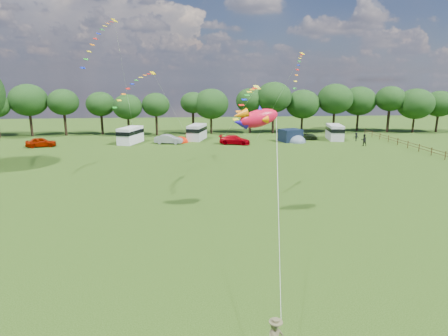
{
  "coord_description": "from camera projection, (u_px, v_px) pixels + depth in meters",
  "views": [
    {
      "loc": [
        -2.53,
        -19.97,
        10.63
      ],
      "look_at": [
        0.0,
        8.0,
        4.0
      ],
      "focal_mm": 30.0,
      "sensor_mm": 36.0,
      "label": 1
    }
  ],
  "objects": [
    {
      "name": "ground_plane",
      "position": [
        236.0,
        265.0,
        22.02
      ],
      "size": [
        180.0,
        180.0,
        0.0
      ],
      "primitive_type": "plane",
      "color": "black",
      "rests_on": "ground"
    },
    {
      "name": "tree_line",
      "position": [
        229.0,
        102.0,
        74.33
      ],
      "size": [
        102.98,
        10.98,
        10.27
      ],
      "color": "black",
      "rests_on": "ground"
    },
    {
      "name": "fence",
      "position": [
        413.0,
        145.0,
        58.11
      ],
      "size": [
        0.12,
        33.12,
        1.2
      ],
      "color": "#472D19",
      "rests_on": "ground"
    },
    {
      "name": "car_a",
      "position": [
        41.0,
        142.0,
        60.55
      ],
      "size": [
        4.97,
        2.88,
        1.56
      ],
      "primitive_type": "imported",
      "rotation": [
        0.0,
        0.0,
        1.81
      ],
      "color": "#921700",
      "rests_on": "ground"
    },
    {
      "name": "car_b",
      "position": [
        169.0,
        139.0,
        63.62
      ],
      "size": [
        4.65,
        2.44,
        1.56
      ],
      "primitive_type": "imported",
      "rotation": [
        0.0,
        0.0,
        1.39
      ],
      "color": "gray",
      "rests_on": "ground"
    },
    {
      "name": "car_c",
      "position": [
        235.0,
        140.0,
        63.11
      ],
      "size": [
        5.44,
        3.54,
        1.51
      ],
      "primitive_type": "imported",
      "rotation": [
        0.0,
        0.0,
        1.26
      ],
      "color": "#A6000A",
      "rests_on": "ground"
    },
    {
      "name": "car_d",
      "position": [
        304.0,
        136.0,
        68.34
      ],
      "size": [
        5.24,
        3.02,
        1.35
      ],
      "primitive_type": "imported",
      "rotation": [
        0.0,
        0.0,
        1.41
      ],
      "color": "black",
      "rests_on": "ground"
    },
    {
      "name": "campervan_b",
      "position": [
        130.0,
        135.0,
        64.05
      ],
      "size": [
        4.06,
        6.09,
        2.76
      ],
      "rotation": [
        0.0,
        0.0,
        1.25
      ],
      "color": "white",
      "rests_on": "ground"
    },
    {
      "name": "campervan_c",
      "position": [
        197.0,
        132.0,
        67.94
      ],
      "size": [
        3.91,
        6.01,
        2.72
      ],
      "rotation": [
        0.0,
        0.0,
        1.27
      ],
      "color": "silver",
      "rests_on": "ground"
    },
    {
      "name": "campervan_d",
      "position": [
        335.0,
        132.0,
        68.02
      ],
      "size": [
        3.25,
        5.84,
        2.71
      ],
      "rotation": [
        0.0,
        0.0,
        1.4
      ],
      "color": "silver",
      "rests_on": "ground"
    },
    {
      "name": "tent_orange",
      "position": [
        181.0,
        142.0,
        65.35
      ],
      "size": [
        2.56,
        2.8,
        2.0
      ],
      "color": "red",
      "rests_on": "ground"
    },
    {
      "name": "tent_greyblue",
      "position": [
        296.0,
        142.0,
        65.55
      ],
      "size": [
        3.45,
        3.78,
        2.57
      ],
      "color": "#4F606B",
      "rests_on": "ground"
    },
    {
      "name": "awning_navy",
      "position": [
        290.0,
        135.0,
        65.92
      ],
      "size": [
        4.2,
        3.78,
        2.17
      ],
      "primitive_type": "cube",
      "rotation": [
        0.0,
        0.0,
        0.32
      ],
      "color": "black",
      "rests_on": "ground"
    },
    {
      "name": "fish_kite",
      "position": [
        255.0,
        118.0,
        28.35
      ],
      "size": [
        3.86,
        1.85,
        2.03
      ],
      "rotation": [
        0.0,
        -0.21,
        0.19
      ],
      "color": "red",
      "rests_on": "ground"
    },
    {
      "name": "streamer_kite_a",
      "position": [
        101.0,
        35.0,
        41.68
      ],
      "size": [
        3.34,
        5.7,
        5.8
      ],
      "rotation": [
        0.0,
        0.0,
        1.09
      ],
      "color": "#E2C800",
      "rests_on": "ground"
    },
    {
      "name": "streamer_kite_b",
      "position": [
        138.0,
        83.0,
        40.39
      ],
      "size": [
        4.24,
        4.68,
        3.79
      ],
      "rotation": [
        0.0,
        0.0,
        0.91
      ],
      "color": "#F1C100",
      "rests_on": "ground"
    },
    {
      "name": "streamer_kite_c",
      "position": [
        249.0,
        96.0,
        33.5
      ],
      "size": [
        3.2,
        4.92,
        2.81
      ],
      "rotation": [
        0.0,
        0.0,
        0.55
      ],
      "color": "yellow",
      "rests_on": "ground"
    },
    {
      "name": "walker_a",
      "position": [
        364.0,
        140.0,
        61.57
      ],
      "size": [
        0.95,
        0.59,
        1.95
      ],
      "primitive_type": "imported",
      "rotation": [
        0.0,
        0.0,
        3.15
      ],
      "color": "black",
      "rests_on": "ground"
    },
    {
      "name": "walker_b",
      "position": [
        356.0,
        137.0,
        66.44
      ],
      "size": [
        1.0,
        0.5,
        1.51
      ],
      "primitive_type": "imported",
      "rotation": [
        0.0,
        0.0,
        3.19
      ],
      "color": "black",
      "rests_on": "ground"
    },
    {
      "name": "streamer_kite_d",
      "position": [
        299.0,
        64.0,
        43.42
      ],
      "size": [
        2.63,
        5.02,
        4.27
      ],
      "rotation": [
        0.0,
        0.0,
        0.65
      ],
      "color": "gold",
      "rests_on": "ground"
    }
  ]
}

